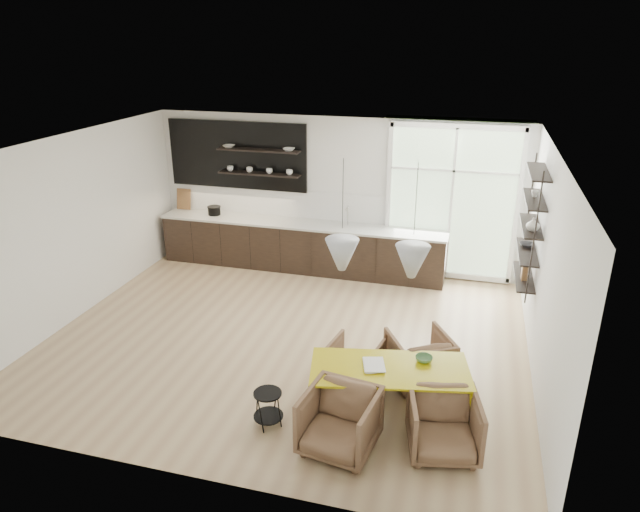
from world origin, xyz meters
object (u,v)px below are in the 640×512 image
Objects in this scene: armchair_front_left at (339,422)px; wire_stool at (268,404)px; dining_table at (390,371)px; armchair_back_left at (354,363)px; armchair_back_right at (419,358)px; armchair_front_right at (444,425)px.

armchair_front_left is 1.77× the size of wire_stool.
dining_table is 4.42× the size of wire_stool.
armchair_back_right is at bearing -152.63° from armchair_back_left.
dining_table is 3.01× the size of armchair_back_left.
wire_stool is at bearing 170.01° from armchair_front_right.
armchair_back_right is at bearing 95.14° from armchair_front_right.
armchair_front_right is 1.71× the size of wire_stool.
armchair_front_right is (1.10, 0.26, -0.01)m from armchair_front_left.
wire_stool is (-2.00, -0.08, -0.06)m from armchair_front_right.
armchair_front_right is (1.21, -1.05, 0.05)m from armchair_back_left.
armchair_back_left is 1.37m from wire_stool.
armchair_front_left is (-0.70, -1.56, 0.01)m from armchair_back_right.
armchair_front_right reaches higher than armchair_back_left.
dining_table is at bearing 21.87° from wire_stool.
dining_table is 2.58× the size of armchair_back_right.
armchair_back_left is at bearing 103.95° from armchair_front_left.
armchair_front_left is (-0.43, -0.72, -0.27)m from dining_table.
armchair_front_left reaches higher than armchair_front_right.
dining_table is 2.58× the size of armchair_front_right.
dining_table is at bearing 68.12° from armchair_front_left.
armchair_back_right is 1.71m from armchair_front_left.
armchair_front_right reaches higher than armchair_back_right.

